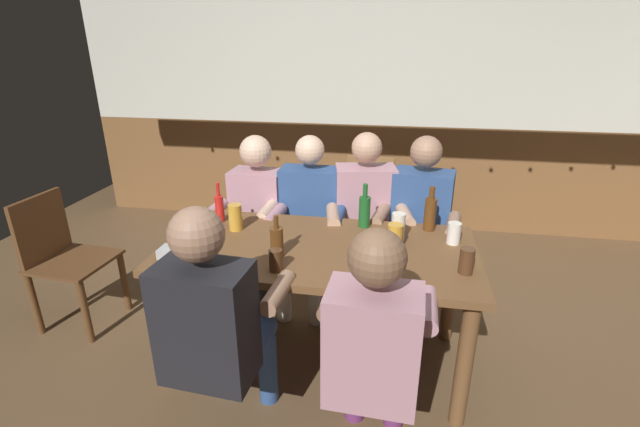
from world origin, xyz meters
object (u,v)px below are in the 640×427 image
Objects in this scene: pint_glass_0 at (467,261)px; pint_glass_3 at (235,217)px; person_1 at (308,216)px; person_4 at (216,322)px; chair_empty_near_right at (63,257)px; bottle_1 at (277,241)px; person_3 at (419,221)px; pint_glass_1 at (454,233)px; person_2 at (365,216)px; bottle_2 at (430,213)px; condiment_caddy at (173,252)px; person_0 at (255,211)px; bottle_0 at (220,207)px; bottle_3 at (365,211)px; dining_table at (319,265)px; chair_empty_near_left at (366,207)px; pint_glass_4 at (398,227)px; plate_0 at (198,231)px; pint_glass_2 at (395,236)px; person_5 at (374,343)px; pint_glass_5 at (276,260)px.

pint_glass_3 is (-1.26, 0.31, 0.01)m from pint_glass_0.
person_1 is 1.30m from person_4.
chair_empty_near_right is 1.58m from bottle_1.
person_3 reaches higher than pint_glass_1.
person_1 is at bearing 152.19° from pint_glass_1.
person_2 reaches higher than bottle_2.
condiment_caddy is (1.00, -0.37, 0.30)m from chair_empty_near_right.
person_0 is 0.38m from person_1.
person_3 reaches higher than bottle_1.
person_0 reaches higher than chair_empty_near_right.
person_0 is 0.45m from bottle_0.
chair_empty_near_right is (-1.52, -0.53, -0.19)m from person_1.
person_3 reaches higher than person_0.
pint_glass_0 reaches higher than pint_glass_1.
bottle_3 reaches higher than bottle_0.
person_4 is at bearing -155.76° from pint_glass_0.
dining_table is at bearing 62.15° from person_2.
pint_glass_4 reaches higher than chair_empty_near_left.
chair_empty_near_right and chair_empty_near_left have the same top height.
person_3 is at bearing 96.98° from bottle_2.
person_0 is 0.62m from plate_0.
pint_glass_4 reaches higher than plate_0.
pint_glass_0 is at bearing -31.97° from pint_glass_2.
pint_glass_0 is at bearing -73.56° from bottle_2.
person_2 is at bearing 140.59° from bottle_2.
pint_glass_2 is at bearing 92.10° from chair_empty_near_right.
condiment_caddy is 0.54m from bottle_1.
condiment_caddy is 0.53× the size of bottle_3.
person_3 is 1.39× the size of chair_empty_near_right.
person_4 is 1.59m from chair_empty_near_right.
person_0 reaches higher than person_5.
plate_0 is at bearing 171.17° from pint_glass_0.
pint_glass_1 is 1.09× the size of pint_glass_5.
person_4 is at bearing -136.47° from pint_glass_2.
bottle_1 is 1.64× the size of pint_glass_2.
person_5 is 2.04m from chair_empty_near_left.
pint_glass_4 reaches higher than condiment_caddy.
bottle_3 reaches higher than chair_empty_near_left.
person_5 is 1.18m from pint_glass_3.
dining_table is 1.38× the size of person_3.
pint_glass_2 is at bearing 31.71° from pint_glass_5.
bottle_3 is (0.94, 0.26, 0.09)m from plate_0.
pint_glass_4 is (0.94, 0.01, 0.00)m from pint_glass_3.
person_0 is 0.97× the size of person_4.
person_1 is at bearing 113.13° from chair_empty_near_right.
person_0 is 1.60m from person_5.
pint_glass_1 is (0.91, 0.31, -0.02)m from bottle_1.
bottle_3 is (0.55, 0.97, 0.18)m from person_4.
person_4 is 0.82m from plate_0.
bottle_3 is at bearing 13.43° from pint_glass_3.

